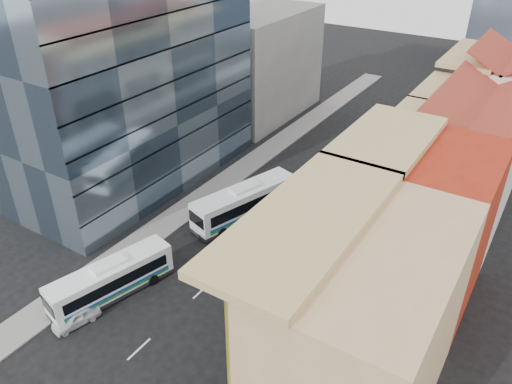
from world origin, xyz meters
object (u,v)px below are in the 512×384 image
Objects in this scene: office_tower at (123,39)px; bus_right at (289,223)px; shophouse_tan at (363,332)px; sedan_left at (76,317)px; bus_left_near at (111,279)px; bus_left_far at (245,202)px.

bus_right is at bearing -3.81° from office_tower.
bus_right is (-11.62, 12.71, -4.28)m from shophouse_tan.
office_tower is 26.22m from sedan_left.
bus_left_far is at bearing 94.29° from bus_left_near.
office_tower is 23.20m from bus_left_near.
bus_left_far is (14.12, -0.53, -13.23)m from office_tower.
bus_left_near is 15.84m from bus_right.
bus_right is 19.10m from sedan_left.
bus_left_far reaches higher than sedan_left.
sedan_left is (11.50, -18.65, -14.40)m from office_tower.
office_tower reaches higher than shophouse_tan.
shophouse_tan is at bearing -40.67° from bus_right.
shophouse_tan is 1.30× the size of bus_right.
shophouse_tan is at bearing -24.30° from office_tower.
bus_left_far is at bearing 141.41° from shophouse_tan.
office_tower is at bearing 136.79° from sedan_left.
office_tower is at bearing 141.93° from bus_left_near.
office_tower is 23.53m from bus_right.
bus_left_near is 2.81× the size of sedan_left.
bus_left_far is 5.32m from bus_right.
shophouse_tan reaches higher than sedan_left.
office_tower reaches higher than bus_left_far.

